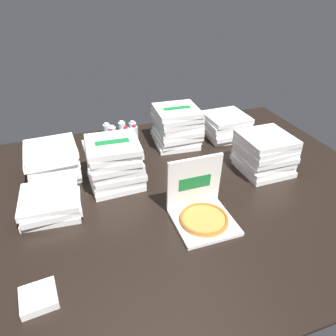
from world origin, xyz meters
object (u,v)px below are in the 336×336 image
water_bottle_3 (108,135)px  water_bottle_2 (113,138)px  pizza_stack_center_far (51,203)px  pizza_stack_left_mid (114,163)px  pizza_stack_left_far (226,126)px  pizza_stack_right_far (264,153)px  water_bottle_1 (126,139)px  water_bottle_0 (123,133)px  pizza_stack_right_mid (52,161)px  water_bottle_4 (133,134)px  open_pizza_box (201,209)px  water_bottle_5 (112,142)px  water_bottle_6 (135,138)px  napkin_pile (39,298)px  pizza_stack_left_near (177,126)px

water_bottle_3 → water_bottle_2: bearing=-62.1°
pizza_stack_center_far → pizza_stack_left_mid: bearing=21.7°
pizza_stack_left_far → pizza_stack_left_mid: pizza_stack_left_mid is taller
water_bottle_3 → pizza_stack_center_far: bearing=-123.9°
pizza_stack_right_far → water_bottle_1: 1.16m
water_bottle_2 → water_bottle_0: bearing=34.1°
pizza_stack_left_mid → pizza_stack_right_mid: bearing=150.0°
pizza_stack_left_far → water_bottle_4: (-0.87, 0.13, 0.00)m
open_pizza_box → pizza_stack_center_far: bearing=156.1°
pizza_stack_left_mid → pizza_stack_right_mid: 0.50m
water_bottle_5 → water_bottle_6: (0.21, 0.02, 0.00)m
water_bottle_3 → water_bottle_0: bearing=-0.6°
pizza_stack_left_far → water_bottle_0: bearing=170.4°
water_bottle_0 → napkin_pile: 1.65m
water_bottle_3 → water_bottle_4: bearing=-9.4°
water_bottle_4 → water_bottle_1: bearing=-131.5°
open_pizza_box → water_bottle_6: bearing=98.9°
pizza_stack_left_far → water_bottle_1: size_ratio=1.75×
open_pizza_box → water_bottle_2: open_pizza_box is taller
pizza_stack_left_near → water_bottle_5: (-0.59, 0.01, -0.06)m
open_pizza_box → water_bottle_1: size_ratio=1.71×
open_pizza_box → water_bottle_5: (-0.37, 1.03, 0.03)m
pizza_stack_right_mid → water_bottle_5: bearing=21.4°
water_bottle_5 → water_bottle_3: bearing=94.8°
open_pizza_box → napkin_pile: bearing=-163.6°
water_bottle_4 → water_bottle_6: (-0.01, -0.09, 0.00)m
pizza_stack_left_near → pizza_stack_center_far: pizza_stack_left_near is taller
pizza_stack_left_mid → water_bottle_2: size_ratio=1.74×
pizza_stack_right_far → water_bottle_4: (-0.87, 0.76, -0.04)m
pizza_stack_right_far → napkin_pile: (-1.70, -0.67, -0.13)m
pizza_stack_left_near → water_bottle_6: (-0.39, 0.03, -0.06)m
water_bottle_3 → pizza_stack_left_far: bearing=-8.5°
water_bottle_4 → water_bottle_5: same height
napkin_pile → water_bottle_5: bearing=64.9°
water_bottle_6 → napkin_pile: (-0.83, -1.35, -0.09)m
water_bottle_5 → napkin_pile: (-0.62, -1.33, -0.09)m
open_pizza_box → napkin_pile: (-0.99, -0.29, -0.05)m
pizza_stack_right_far → pizza_stack_center_far: bearing=179.2°
pizza_stack_left_mid → water_bottle_3: 0.59m
pizza_stack_right_mid → water_bottle_5: 0.53m
pizza_stack_right_mid → water_bottle_5: (0.50, 0.19, -0.02)m
pizza_stack_right_far → water_bottle_2: size_ratio=1.73×
pizza_stack_left_far → water_bottle_2: water_bottle_2 is taller
pizza_stack_left_mid → water_bottle_2: 0.53m
water_bottle_5 → pizza_stack_left_mid: bearing=-97.8°
pizza_stack_center_far → water_bottle_2: water_bottle_2 is taller
water_bottle_6 → water_bottle_0: bearing=124.2°
pizza_stack_left_near → water_bottle_6: pizza_stack_left_near is taller
pizza_stack_left_far → napkin_pile: 2.15m
pizza_stack_left_near → pizza_stack_right_mid: (-1.09, -0.19, -0.04)m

